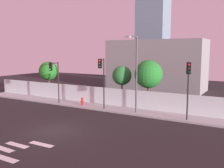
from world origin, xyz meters
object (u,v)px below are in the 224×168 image
object	(u,v)px
roadside_tree_midleft	(122,76)
traffic_light_center	(54,74)
fire_hydrant	(82,101)
roadside_tree_leftmost	(48,71)
traffic_light_left	(102,73)
street_lamp_curbside	(135,68)
roadside_tree_midright	(149,74)
traffic_light_right	(188,78)

from	to	relation	value
roadside_tree_midleft	traffic_light_center	bearing A→B (deg)	-148.00
fire_hydrant	roadside_tree_leftmost	world-z (taller)	roadside_tree_leftmost
traffic_light_left	roadside_tree_leftmost	distance (m)	11.31
street_lamp_curbside	roadside_tree_midright	world-z (taller)	street_lamp_curbside
traffic_light_center	roadside_tree_midleft	xyz separation A→B (m)	(6.22, 3.89, -0.25)
fire_hydrant	roadside_tree_midright	distance (m)	7.50
roadside_tree_midleft	roadside_tree_midright	xyz separation A→B (m)	(3.09, 0.00, 0.28)
traffic_light_center	roadside_tree_midright	xyz separation A→B (m)	(9.31, 3.89, 0.04)
traffic_light_left	traffic_light_right	bearing A→B (deg)	-2.34
traffic_light_left	roadside_tree_midright	bearing A→B (deg)	49.19
traffic_light_left	roadside_tree_midright	distance (m)	5.01
traffic_light_left	street_lamp_curbside	xyz separation A→B (m)	(3.32, 0.42, 0.54)
traffic_light_left	street_lamp_curbside	world-z (taller)	street_lamp_curbside
roadside_tree_midleft	traffic_light_right	bearing A→B (deg)	-26.98
roadside_tree_leftmost	street_lamp_curbside	bearing A→B (deg)	-13.55
roadside_tree_leftmost	roadside_tree_midright	size ratio (longest dim) A/B	0.91
street_lamp_curbside	roadside_tree_leftmost	distance (m)	14.41
fire_hydrant	traffic_light_left	bearing A→B (deg)	-13.83
fire_hydrant	roadside_tree_midleft	world-z (taller)	roadside_tree_midleft
traffic_light_left	roadside_tree_midright	xyz separation A→B (m)	(3.27, 3.79, -0.27)
roadside_tree_leftmost	traffic_light_left	bearing A→B (deg)	-19.57
roadside_tree_midleft	roadside_tree_midright	world-z (taller)	roadside_tree_midright
fire_hydrant	roadside_tree_leftmost	bearing A→B (deg)	158.34
traffic_light_center	traffic_light_right	size ratio (longest dim) A/B	0.93
roadside_tree_leftmost	fire_hydrant	bearing A→B (deg)	-21.66
roadside_tree_midleft	roadside_tree_midright	distance (m)	3.10
traffic_light_center	street_lamp_curbside	xyz separation A→B (m)	(9.36, 0.52, 0.85)
fire_hydrant	roadside_tree_midleft	size ratio (longest dim) A/B	0.20
traffic_light_center	roadside_tree_leftmost	bearing A→B (deg)	139.87
fire_hydrant	roadside_tree_midright	size ratio (longest dim) A/B	0.17
traffic_light_right	roadside_tree_leftmost	xyz separation A→B (m)	(-18.94, 4.13, -0.43)
fire_hydrant	street_lamp_curbside	bearing A→B (deg)	-2.77
roadside_tree_midleft	street_lamp_curbside	bearing A→B (deg)	-46.99
traffic_light_left	roadside_tree_midleft	size ratio (longest dim) A/B	1.16
fire_hydrant	roadside_tree_leftmost	distance (m)	8.73
roadside_tree_midleft	fire_hydrant	bearing A→B (deg)	-135.46
traffic_light_center	traffic_light_left	bearing A→B (deg)	0.96
traffic_light_left	roadside_tree_leftmost	xyz separation A→B (m)	(-10.65, 3.79, -0.48)
street_lamp_curbside	traffic_light_center	bearing A→B (deg)	-176.82
traffic_light_right	roadside_tree_midright	world-z (taller)	traffic_light_right
fire_hydrant	roadside_tree_midright	bearing A→B (deg)	26.30
traffic_light_center	roadside_tree_leftmost	distance (m)	6.03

